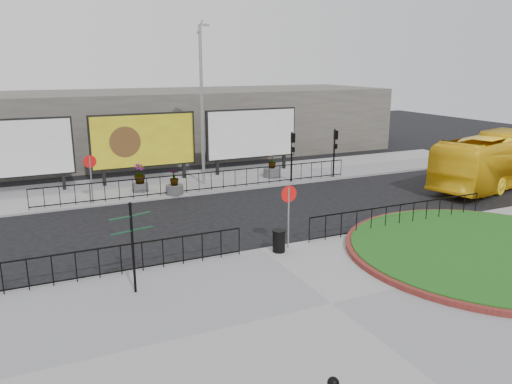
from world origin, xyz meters
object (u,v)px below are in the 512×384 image
planter_c (272,170)px  planter_b (174,186)px  lamp_post (202,103)px  fingerpost_sign (132,239)px  bus (498,159)px  litter_bin (279,241)px  planter_a (140,180)px  billboard_mid (144,141)px

planter_c → planter_b: bearing=-166.6°
lamp_post → fingerpost_sign: 14.72m
lamp_post → bus: lamp_post is taller
lamp_post → fingerpost_sign: lamp_post is taller
litter_bin → planter_a: bearing=103.8°
billboard_mid → bus: bearing=-25.8°
planter_b → planter_c: (6.73, 1.60, -0.02)m
planter_a → planter_c: bearing=1.6°
litter_bin → planter_c: size_ratio=0.59×
lamp_post → planter_b: bearing=-144.4°
planter_c → bus: bearing=-32.3°
bus → planter_b: size_ratio=8.09×
fingerpost_sign → litter_bin: (5.64, 1.20, -1.33)m
litter_bin → planter_a: planter_a is taller
planter_a → planter_c: planter_a is taller
lamp_post → litter_bin: bearing=-95.0°
litter_bin → planter_b: size_ratio=0.61×
billboard_mid → planter_a: 2.98m
lamp_post → planter_a: size_ratio=5.97×
billboard_mid → lamp_post: bearing=-33.3°
litter_bin → planter_b: bearing=97.0°
planter_c → billboard_mid: bearing=165.3°
fingerpost_sign → bus: 23.14m
bus → planter_a: bearing=54.7°
planter_a → planter_c: (8.29, 0.23, -0.19)m
litter_bin → planter_a: size_ratio=0.55×
planter_b → fingerpost_sign: bearing=-111.5°
bus → planter_a: (-19.58, 6.90, -0.80)m
planter_a → fingerpost_sign: bearing=-102.8°
litter_bin → billboard_mid: bearing=98.4°
bus → planter_c: (-11.29, 7.13, -0.99)m
billboard_mid → planter_b: (0.77, -3.57, -2.00)m
fingerpost_sign → planter_a: (2.85, 12.56, -1.11)m
billboard_mid → litter_bin: size_ratio=7.31×
lamp_post → planter_c: size_ratio=6.44×
billboard_mid → bus: 20.90m
planter_b → planter_c: planter_c is taller
bus → planter_a: bus is taller
litter_bin → planter_a: (-2.79, 11.37, 0.22)m
billboard_mid → lamp_post: 4.23m
litter_bin → bus: bearing=14.9°
fingerpost_sign → planter_a: size_ratio=1.88×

